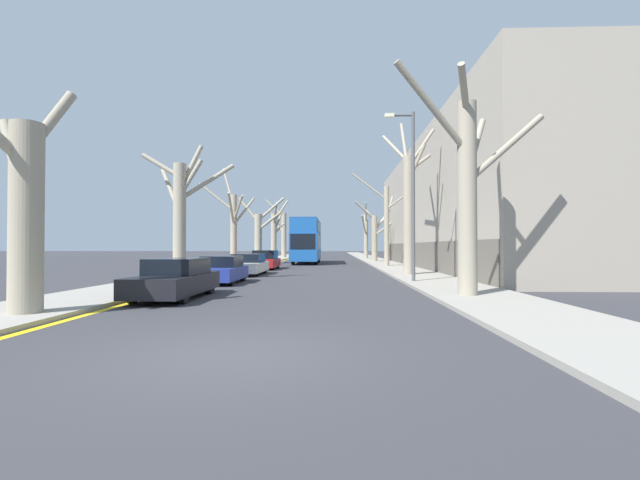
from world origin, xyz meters
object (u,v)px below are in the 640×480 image
(lamp_post, at_px, (411,188))
(street_tree_right_4, at_px, (366,236))
(street_tree_left_3, at_px, (259,233))
(parked_car_2, at_px, (248,265))
(double_decker_bus, at_px, (307,239))
(parked_car_1, at_px, (221,270))
(street_tree_left_1, at_px, (181,213))
(parked_car_0, at_px, (176,279))
(street_tree_left_0, at_px, (22,204))
(street_tree_right_1, at_px, (409,203))
(parked_car_3, at_px, (265,260))
(street_tree_right_0, at_px, (468,186))
(street_tree_left_4, at_px, (275,233))
(street_tree_left_5, at_px, (283,233))
(street_tree_right_2, at_px, (387,222))
(street_tree_left_2, at_px, (233,225))
(street_tree_right_3, at_px, (375,234))

(lamp_post, bearing_deg, street_tree_right_4, 89.07)
(street_tree_left_3, height_order, parked_car_2, street_tree_left_3)
(double_decker_bus, height_order, parked_car_1, double_decker_bus)
(street_tree_left_1, height_order, parked_car_0, street_tree_left_1)
(street_tree_left_0, xyz_separation_m, street_tree_right_4, (11.72, 48.31, 0.36))
(street_tree_right_1, relative_size, parked_car_3, 2.22)
(double_decker_bus, xyz_separation_m, parked_car_3, (-2.42, -11.25, -1.83))
(street_tree_left_3, bearing_deg, street_tree_right_0, -66.68)
(parked_car_1, xyz_separation_m, parked_car_2, (0.00, 6.08, 0.00))
(street_tree_left_3, height_order, street_tree_left_4, street_tree_left_4)
(street_tree_right_4, bearing_deg, parked_car_1, -103.85)
(street_tree_left_3, xyz_separation_m, parked_car_0, (2.21, -27.87, -2.37))
(parked_car_2, height_order, lamp_post, lamp_post)
(street_tree_right_4, bearing_deg, parked_car_2, -106.32)
(street_tree_left_0, distance_m, street_tree_left_5, 52.75)
(street_tree_left_0, distance_m, street_tree_right_1, 19.10)
(street_tree_left_1, height_order, parked_car_2, street_tree_left_1)
(parked_car_1, height_order, lamp_post, lamp_post)
(lamp_post, bearing_deg, street_tree_right_2, 87.22)
(street_tree_left_2, xyz_separation_m, street_tree_left_4, (0.03, 21.48, 0.07))
(street_tree_left_1, relative_size, parked_car_3, 1.61)
(parked_car_1, bearing_deg, parked_car_0, -90.00)
(street_tree_right_1, xyz_separation_m, parked_car_3, (-9.59, 7.30, -3.60))
(street_tree_right_1, bearing_deg, street_tree_left_0, -128.37)
(street_tree_right_1, distance_m, street_tree_right_3, 22.11)
(parked_car_0, bearing_deg, lamp_post, 33.57)
(double_decker_bus, bearing_deg, street_tree_right_4, 64.52)
(street_tree_right_1, bearing_deg, street_tree_right_3, 89.83)
(street_tree_right_0, height_order, street_tree_right_2, street_tree_right_2)
(street_tree_left_3, relative_size, parked_car_3, 1.58)
(street_tree_left_3, relative_size, parked_car_1, 1.71)
(street_tree_right_1, relative_size, lamp_post, 1.17)
(street_tree_left_3, height_order, lamp_post, lamp_post)
(street_tree_left_2, distance_m, street_tree_left_4, 21.48)
(street_tree_right_4, bearing_deg, parked_car_3, -109.99)
(street_tree_left_1, relative_size, street_tree_right_0, 0.91)
(street_tree_left_0, bearing_deg, street_tree_left_5, 90.25)
(street_tree_left_2, distance_m, lamp_post, 15.82)
(street_tree_left_1, bearing_deg, double_decker_bus, 78.50)
(street_tree_right_4, distance_m, parked_car_2, 33.87)
(street_tree_left_4, height_order, street_tree_right_3, street_tree_left_4)
(street_tree_left_3, height_order, parked_car_1, street_tree_left_3)
(parked_car_2, bearing_deg, street_tree_right_0, -50.07)
(double_decker_bus, height_order, parked_car_2, double_decker_bus)
(street_tree_left_2, relative_size, parked_car_0, 1.72)
(street_tree_left_1, height_order, street_tree_left_2, street_tree_left_2)
(street_tree_left_1, height_order, parked_car_3, street_tree_left_1)
(street_tree_right_4, relative_size, parked_car_2, 1.66)
(street_tree_right_3, relative_size, parked_car_1, 1.70)
(street_tree_right_2, height_order, parked_car_1, street_tree_right_2)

